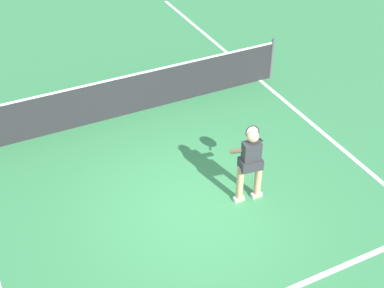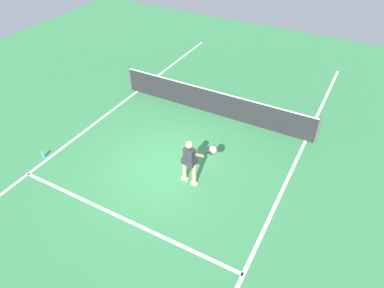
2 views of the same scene
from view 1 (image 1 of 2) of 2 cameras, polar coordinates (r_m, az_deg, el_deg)
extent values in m
plane|color=#38844C|center=(9.82, 0.40, -6.91)|extent=(27.46, 27.46, 0.00)
cube|color=white|center=(11.51, 16.68, -1.18)|extent=(0.10, 19.12, 0.01)
cylinder|color=#4C4C51|center=(13.68, 8.60, 9.09)|extent=(0.08, 0.08, 1.09)
cube|color=#232326|center=(12.15, -7.05, 5.17)|extent=(7.72, 0.02, 0.97)
cube|color=white|center=(11.90, -7.22, 7.25)|extent=(7.72, 0.02, 0.04)
cylinder|color=tan|center=(9.75, 5.19, -4.37)|extent=(0.13, 0.13, 0.78)
cylinder|color=tan|center=(9.88, 7.13, -3.93)|extent=(0.13, 0.13, 0.78)
cube|color=white|center=(9.99, 5.09, -5.89)|extent=(0.20, 0.10, 0.08)
cube|color=white|center=(10.10, 6.98, -5.44)|extent=(0.20, 0.10, 0.08)
cube|color=#2D2D33|center=(9.41, 6.42, -1.14)|extent=(0.34, 0.24, 0.52)
cube|color=#2D2D33|center=(9.53, 6.34, -2.10)|extent=(0.44, 0.33, 0.20)
sphere|color=tan|center=(9.17, 6.59, 0.84)|extent=(0.22, 0.22, 0.22)
cylinder|color=tan|center=(9.45, 5.24, -0.69)|extent=(0.23, 0.48, 0.37)
cylinder|color=tan|center=(9.55, 6.90, -0.35)|extent=(0.34, 0.45, 0.37)
cylinder|color=black|center=(9.84, 7.26, 0.56)|extent=(0.08, 0.30, 0.14)
torus|color=black|center=(10.10, 6.55, 1.23)|extent=(0.30, 0.16, 0.28)
cylinder|color=beige|center=(10.10, 6.55, 1.23)|extent=(0.25, 0.12, 0.23)
camera|label=2|loc=(7.93, 74.44, 17.91)|focal=32.55mm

